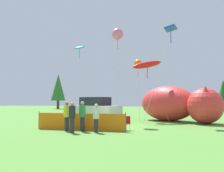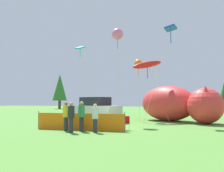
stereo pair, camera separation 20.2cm
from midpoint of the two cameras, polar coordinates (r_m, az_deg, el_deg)
The scene contains 17 objects.
ground_plane at distance 18.95m, azimuth -1.28°, elevation -9.24°, with size 120.00×120.00×0.00m, color #548C38.
parked_car at distance 22.09m, azimuth -3.81°, elevation -5.54°, with size 4.68×3.31×2.24m.
folding_chair at distance 16.58m, azimuth 2.81°, elevation -8.26°, with size 0.65×0.65×0.92m.
inflatable_cat at distance 23.93m, azimuth 14.24°, elevation -4.21°, with size 8.23×6.72×3.34m.
safety_fence at distance 16.69m, azimuth -7.63°, elevation -8.10°, with size 6.17×0.33×1.22m.
spectator_in_white_shirt at distance 16.41m, azimuth -10.66°, elevation -6.54°, with size 0.41×0.41×1.86m.
spectator_in_yellow_shirt at distance 15.45m, azimuth -9.48°, elevation -6.76°, with size 0.41×0.41×1.86m.
spectator_in_blue_shirt at distance 16.07m, azimuth -7.16°, elevation -6.56°, with size 0.41×0.41×1.90m.
spectator_in_green_shirt at distance 15.42m, azimuth -4.03°, elevation -7.03°, with size 0.38×0.38×1.75m.
kite_orange_flower at distance 24.93m, azimuth 5.73°, elevation 5.12°, with size 0.93×2.26×6.03m.
kite_teal_diamond at distance 30.50m, azimuth -7.56°, elevation 8.42°, with size 3.06×1.37×8.61m.
kite_blue_box at distance 22.14m, azimuth 12.91°, elevation 12.32°, with size 2.94×1.05×8.27m.
kite_red_lizard at distance 23.91m, azimuth 7.80°, elevation 4.84°, with size 3.48×2.39×6.01m.
kite_pink_octopus at distance 22.13m, azimuth 1.01°, elevation 11.75°, with size 0.99×1.31×8.22m.
horizon_tree_east at distance 53.57m, azimuth 23.84°, elevation -1.49°, with size 2.31×2.31×5.52m.
horizon_tree_west at distance 48.38m, azimuth 24.00°, elevation -1.26°, with size 2.35×2.35×5.61m.
horizon_tree_mid at distance 59.69m, azimuth -12.29°, elevation -0.34°, with size 3.39×3.39×8.09m.
Camera 1 is at (6.08, -17.84, 1.96)m, focal length 40.00 mm.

